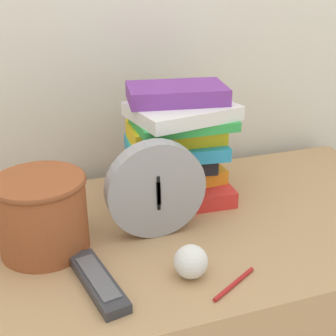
{
  "coord_description": "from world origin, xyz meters",
  "views": [
    {
      "loc": [
        -0.25,
        -0.54,
        1.29
      ],
      "look_at": [
        0.06,
        0.37,
        0.85
      ],
      "focal_mm": 50.0,
      "sensor_mm": 36.0,
      "label": 1
    }
  ],
  "objects_px": {
    "book_stack": "(180,143)",
    "tv_remote": "(98,282)",
    "desk_clock": "(156,190)",
    "crumpled_paper_ball": "(191,262)",
    "basket": "(42,212)",
    "pen": "(234,284)"
  },
  "relations": [
    {
      "from": "desk_clock",
      "to": "tv_remote",
      "type": "height_order",
      "value": "desk_clock"
    },
    {
      "from": "basket",
      "to": "desk_clock",
      "type": "bearing_deg",
      "value": -5.03
    },
    {
      "from": "crumpled_paper_ball",
      "to": "basket",
      "type": "bearing_deg",
      "value": 143.36
    },
    {
      "from": "crumpled_paper_ball",
      "to": "tv_remote",
      "type": "bearing_deg",
      "value": 171.44
    },
    {
      "from": "desk_clock",
      "to": "tv_remote",
      "type": "distance_m",
      "value": 0.23
    },
    {
      "from": "pen",
      "to": "desk_clock",
      "type": "bearing_deg",
      "value": 110.13
    },
    {
      "from": "tv_remote",
      "to": "basket",
      "type": "bearing_deg",
      "value": 115.98
    },
    {
      "from": "desk_clock",
      "to": "book_stack",
      "type": "xyz_separation_m",
      "value": [
        0.11,
        0.15,
        0.04
      ]
    },
    {
      "from": "book_stack",
      "to": "tv_remote",
      "type": "bearing_deg",
      "value": -132.62
    },
    {
      "from": "desk_clock",
      "to": "basket",
      "type": "relative_size",
      "value": 1.13
    },
    {
      "from": "crumpled_paper_ball",
      "to": "pen",
      "type": "relative_size",
      "value": 0.59
    },
    {
      "from": "book_stack",
      "to": "pen",
      "type": "distance_m",
      "value": 0.39
    },
    {
      "from": "desk_clock",
      "to": "pen",
      "type": "relative_size",
      "value": 1.95
    },
    {
      "from": "crumpled_paper_ball",
      "to": "book_stack",
      "type": "bearing_deg",
      "value": 73.58
    },
    {
      "from": "tv_remote",
      "to": "crumpled_paper_ball",
      "type": "bearing_deg",
      "value": -8.56
    },
    {
      "from": "book_stack",
      "to": "pen",
      "type": "relative_size",
      "value": 2.58
    },
    {
      "from": "book_stack",
      "to": "pen",
      "type": "bearing_deg",
      "value": -94.24
    },
    {
      "from": "book_stack",
      "to": "pen",
      "type": "height_order",
      "value": "book_stack"
    },
    {
      "from": "book_stack",
      "to": "basket",
      "type": "bearing_deg",
      "value": -159.63
    },
    {
      "from": "book_stack",
      "to": "tv_remote",
      "type": "xyz_separation_m",
      "value": [
        -0.26,
        -0.29,
        -0.13
      ]
    },
    {
      "from": "tv_remote",
      "to": "crumpled_paper_ball",
      "type": "relative_size",
      "value": 3.04
    },
    {
      "from": "desk_clock",
      "to": "book_stack",
      "type": "bearing_deg",
      "value": 54.0
    }
  ]
}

